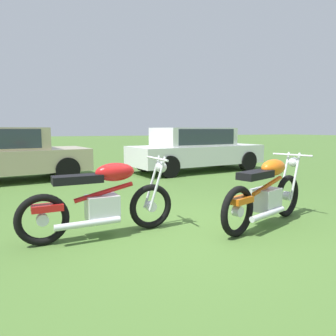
# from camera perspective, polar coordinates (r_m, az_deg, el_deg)

# --- Properties ---
(ground_plane) EXTENTS (120.00, 120.00, 0.00)m
(ground_plane) POSITION_cam_1_polar(r_m,az_deg,el_deg) (4.35, 4.20, -11.46)
(ground_plane) COLOR #476B2D
(motorcycle_red) EXTENTS (2.04, 0.64, 1.02)m
(motorcycle_red) POSITION_cam_1_polar(r_m,az_deg,el_deg) (4.11, -11.93, -5.72)
(motorcycle_red) COLOR black
(motorcycle_red) RESTS_ON ground
(motorcycle_orange) EXTENTS (1.94, 0.98, 1.02)m
(motorcycle_orange) POSITION_cam_1_polar(r_m,az_deg,el_deg) (4.69, 17.67, -4.29)
(motorcycle_orange) COLOR black
(motorcycle_orange) RESTS_ON ground
(car_white) EXTENTS (4.66, 2.30, 1.43)m
(car_white) POSITION_cam_1_polar(r_m,az_deg,el_deg) (10.27, 4.98, 3.86)
(car_white) COLOR silver
(car_white) RESTS_ON ground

